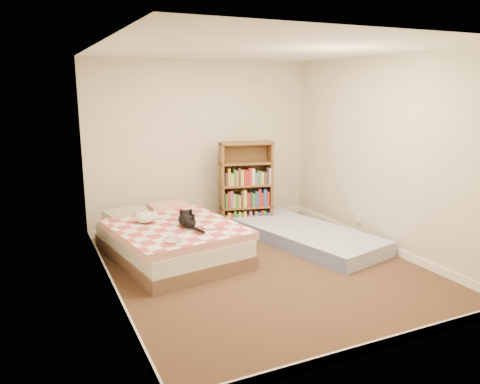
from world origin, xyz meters
name	(u,v)px	position (x,y,z in m)	size (l,w,h in m)	color
room	(264,169)	(0.00, 0.00, 1.20)	(3.51, 4.01, 2.51)	#45291D
bed	(170,239)	(-0.89, 0.82, 0.23)	(1.62, 2.08, 0.51)	brown
bookshelf	(245,195)	(0.52, 1.59, 0.50)	(0.84, 0.42, 1.31)	#502F1B
floor_mattress	(307,236)	(0.97, 0.56, 0.10)	(0.98, 2.17, 0.20)	#6A78B0
black_cat	(186,220)	(-0.75, 0.59, 0.53)	(0.29, 0.70, 0.16)	black
white_dog	(146,217)	(-1.17, 0.93, 0.52)	(0.32, 0.34, 0.13)	white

